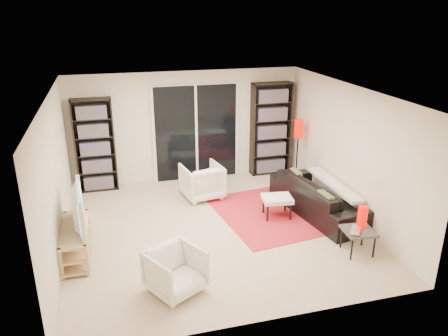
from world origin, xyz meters
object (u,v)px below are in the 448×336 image
Objects in this scene: armchair_front at (176,271)px; ottoman at (277,200)px; side_table at (358,232)px; bookshelf_left at (95,146)px; floor_lamp at (298,135)px; armchair_back at (202,181)px; tv_stand at (76,241)px; bookshelf_right at (271,129)px; sofa at (320,197)px.

ottoman is at bearing 9.60° from armchair_front.
ottoman and side_table have the same top height.
bookshelf_left reaches higher than floor_lamp.
floor_lamp is at bearing -9.25° from bookshelf_left.
armchair_back is 0.55× the size of floor_lamp.
armchair_back is at bearing 35.39° from tv_stand.
bookshelf_right is 2.18m from armchair_back.
bookshelf_left is at bearing 51.62° from sofa.
ottoman is 0.41× the size of floor_lamp.
armchair_back is 1.55× the size of side_table.
armchair_front is at bearing 61.43° from armchair_back.
bookshelf_left is 4.12m from armchair_front.
tv_stand is at bearing -156.68° from floor_lamp.
tv_stand is at bearing -97.38° from bookshelf_left.
sofa is 3.26× the size of armchair_front.
bookshelf_left reaches higher than ottoman.
sofa is at bearing -29.45° from bookshelf_left.
sofa is 1.44m from side_table.
floor_lamp is (0.37, -0.69, 0.03)m from bookshelf_right.
side_table is at bearing -88.79° from bookshelf_right.
side_table is 3.11m from floor_lamp.
armchair_back is at bearing -152.04° from bookshelf_right.
bookshelf_left is 2.77m from tv_stand.
sofa reaches higher than side_table.
bookshelf_right reaches higher than armchair_back.
bookshelf_left is at bearing 136.76° from side_table.
bookshelf_left is 2.85× the size of armchair_front.
bookshelf_right is at bearing -0.00° from bookshelf_left.
side_table is (4.27, -1.04, 0.09)m from tv_stand.
floor_lamp is at bearing -17.06° from sofa.
sofa is at bearing 87.48° from side_table.
bookshelf_right reaches higher than bookshelf_left.
side_table is at bearing -13.71° from tv_stand.
sofa is 3.43m from armchair_front.
sofa is at bearing -4.44° from ottoman.
armchair_back is 1.67m from ottoman.
ottoman is (2.16, 1.75, 0.03)m from armchair_front.
bookshelf_right is 0.94× the size of sofa.
tv_stand reaches higher than side_table.
bookshelf_right is 1.49× the size of floor_lamp.
armchair_front is at bearing -75.67° from bookshelf_left.
ottoman is at bearing 7.51° from tv_stand.
tv_stand is at bearing -172.49° from ottoman.
armchair_back is 1.32× the size of ottoman.
bookshelf_left is at bearing -35.11° from armchair_back.
tv_stand is at bearing 25.81° from armchair_back.
bookshelf_left reaches higher than armchair_back.
bookshelf_right is at bearing -161.62° from armchair_back.
bookshelf_right reaches higher than floor_lamp.
bookshelf_left is at bearing 170.75° from floor_lamp.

